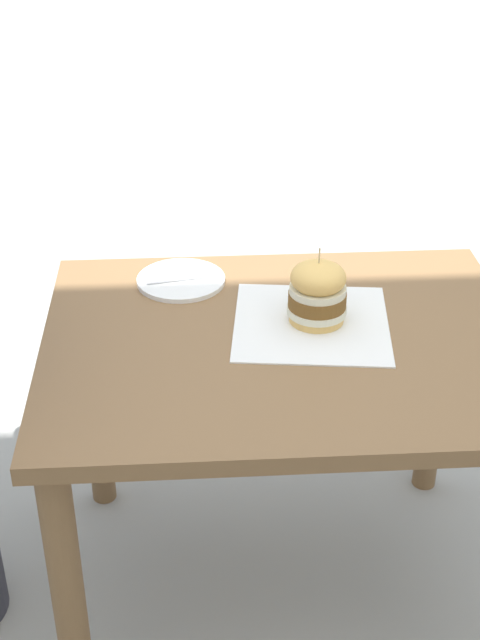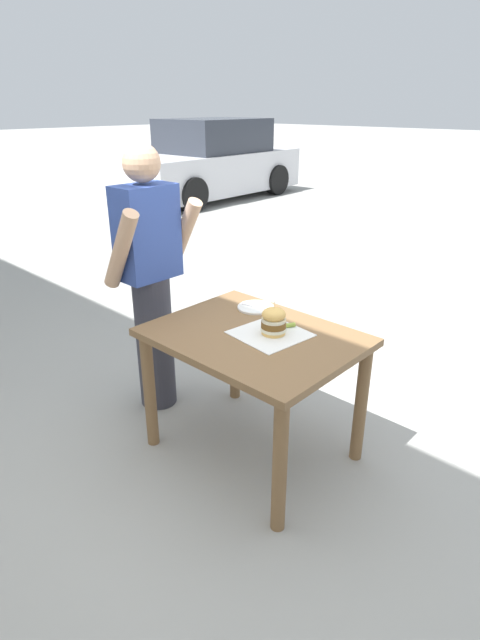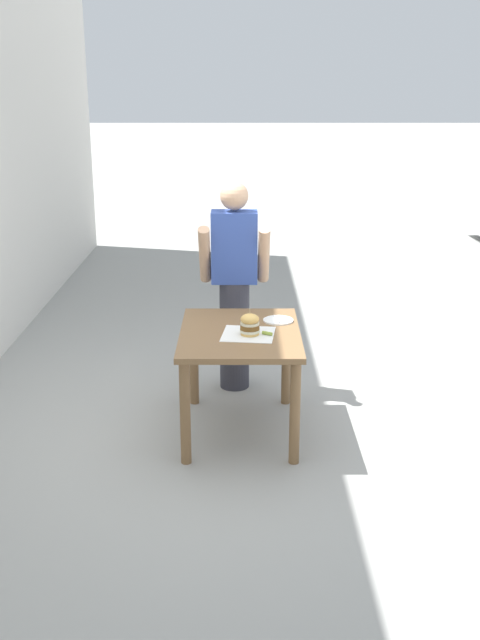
{
  "view_description": "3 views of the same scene",
  "coord_description": "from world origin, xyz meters",
  "px_view_note": "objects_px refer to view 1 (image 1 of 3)",
  "views": [
    {
      "loc": [
        -1.68,
        0.21,
        1.81
      ],
      "look_at": [
        0.0,
        0.1,
        0.81
      ],
      "focal_mm": 50.0,
      "sensor_mm": 36.0,
      "label": 1
    },
    {
      "loc": [
        -1.81,
        -1.59,
        1.89
      ],
      "look_at": [
        0.0,
        0.1,
        0.81
      ],
      "focal_mm": 28.0,
      "sensor_mm": 36.0,
      "label": 2
    },
    {
      "loc": [
        -0.0,
        -4.93,
        2.43
      ],
      "look_at": [
        0.0,
        0.1,
        0.81
      ],
      "focal_mm": 42.0,
      "sensor_mm": 36.0,
      "label": 3
    }
  ],
  "objects_px": {
    "patio_table": "(283,384)",
    "sandwich": "(318,292)",
    "side_plate_with_forks": "(181,280)",
    "pickle_spear": "(314,290)"
  },
  "relations": [
    {
      "from": "patio_table",
      "to": "sandwich",
      "type": "relative_size",
      "value": 5.91
    },
    {
      "from": "patio_table",
      "to": "side_plate_with_forks",
      "type": "distance_m",
      "value": 0.38
    },
    {
      "from": "pickle_spear",
      "to": "side_plate_with_forks",
      "type": "bearing_deg",
      "value": 74.13
    },
    {
      "from": "patio_table",
      "to": "pickle_spear",
      "type": "xyz_separation_m",
      "value": [
        0.19,
        -0.09,
        0.14
      ]
    },
    {
      "from": "patio_table",
      "to": "sandwich",
      "type": "xyz_separation_m",
      "value": [
        0.07,
        -0.08,
        0.2
      ]
    },
    {
      "from": "patio_table",
      "to": "side_plate_with_forks",
      "type": "bearing_deg",
      "value": 39.59
    },
    {
      "from": "side_plate_with_forks",
      "to": "pickle_spear",
      "type": "bearing_deg",
      "value": -105.87
    },
    {
      "from": "patio_table",
      "to": "sandwich",
      "type": "bearing_deg",
      "value": -50.06
    },
    {
      "from": "sandwich",
      "to": "side_plate_with_forks",
      "type": "bearing_deg",
      "value": 55.82
    },
    {
      "from": "sandwich",
      "to": "pickle_spear",
      "type": "height_order",
      "value": "sandwich"
    }
  ]
}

